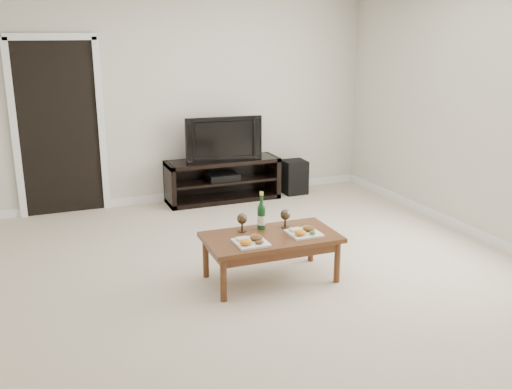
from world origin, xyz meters
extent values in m
plane|color=#BAAA95|center=(0.00, 0.00, 0.00)|extent=(5.50, 5.50, 0.00)
cube|color=beige|center=(0.00, 2.77, 1.30)|extent=(5.00, 0.04, 2.60)
cube|color=black|center=(-1.55, 2.73, 1.02)|extent=(0.90, 0.02, 2.05)
cube|color=black|center=(0.41, 2.50, 0.28)|extent=(1.47, 0.45, 0.55)
imported|color=black|center=(0.41, 2.50, 0.83)|extent=(0.99, 0.22, 0.57)
cube|color=black|center=(0.40, 2.48, 0.33)|extent=(0.40, 0.30, 0.08)
cube|color=black|center=(1.42, 2.46, 0.23)|extent=(0.31, 0.31, 0.46)
cube|color=brown|center=(0.00, -0.03, 0.21)|extent=(1.18, 0.66, 0.42)
cube|color=white|center=(-0.24, -0.16, 0.45)|extent=(0.27, 0.27, 0.07)
cube|color=white|center=(0.28, -0.11, 0.45)|extent=(0.27, 0.27, 0.07)
cylinder|color=#0F3919|center=(-0.01, 0.15, 0.59)|extent=(0.07, 0.07, 0.35)
camera|label=1|loc=(-1.88, -4.36, 2.15)|focal=40.00mm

